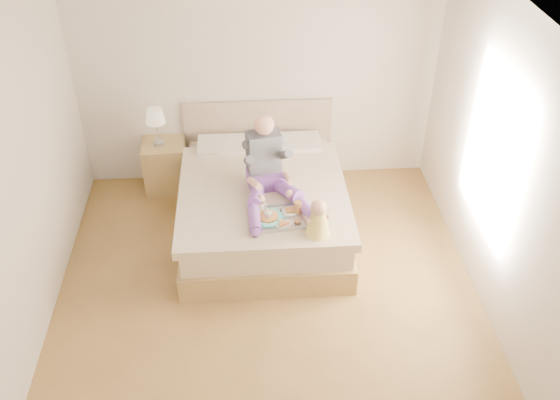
{
  "coord_description": "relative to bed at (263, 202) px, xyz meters",
  "views": [
    {
      "loc": [
        -0.17,
        -4.25,
        4.24
      ],
      "look_at": [
        0.14,
        0.46,
        0.79
      ],
      "focal_mm": 40.0,
      "sensor_mm": 36.0,
      "label": 1
    }
  ],
  "objects": [
    {
      "name": "room",
      "position": [
        0.08,
        -1.08,
        1.19
      ],
      "size": [
        4.02,
        4.22,
        2.71
      ],
      "color": "brown",
      "rests_on": "ground"
    },
    {
      "name": "baby",
      "position": [
        0.47,
        -0.92,
        0.45
      ],
      "size": [
        0.25,
        0.34,
        0.38
      ],
      "rotation": [
        0.0,
        0.0,
        0.26
      ],
      "color": "#FFE350",
      "rests_on": "bed"
    },
    {
      "name": "lamp",
      "position": [
        -1.13,
        0.78,
        0.62
      ],
      "size": [
        0.22,
        0.22,
        0.44
      ],
      "color": "#B3B4BA",
      "rests_on": "nightstand"
    },
    {
      "name": "tray",
      "position": [
        0.13,
        -0.68,
        0.32
      ],
      "size": [
        0.51,
        0.42,
        0.14
      ],
      "rotation": [
        0.0,
        0.0,
        0.08
      ],
      "color": "#B3B4BA",
      "rests_on": "bed"
    },
    {
      "name": "adult",
      "position": [
        0.06,
        -0.23,
        0.53
      ],
      "size": [
        0.71,
        1.04,
        0.81
      ],
      "rotation": [
        0.0,
        0.0,
        0.21
      ],
      "color": "#6B3C97",
      "rests_on": "bed"
    },
    {
      "name": "bed",
      "position": [
        0.0,
        0.0,
        0.0
      ],
      "size": [
        1.7,
        2.18,
        1.0
      ],
      "color": "olive",
      "rests_on": "ground"
    },
    {
      "name": "nightstand",
      "position": [
        -1.09,
        0.8,
        -0.02
      ],
      "size": [
        0.52,
        0.46,
        0.6
      ],
      "rotation": [
        0.0,
        0.0,
        0.06
      ],
      "color": "olive",
      "rests_on": "ground"
    }
  ]
}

